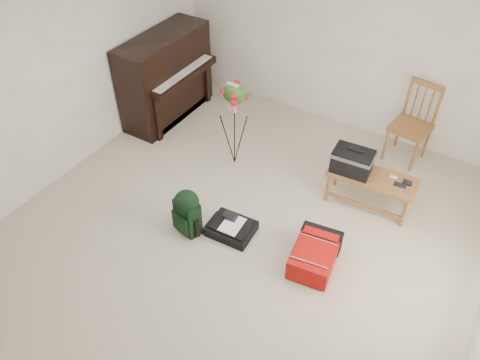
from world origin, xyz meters
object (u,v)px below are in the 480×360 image
Objects in this scene: black_duffel at (232,228)px; bench at (359,165)px; green_backpack at (187,210)px; red_suitcase at (316,252)px; piano at (167,79)px; flower_stand at (234,125)px; dining_chair at (412,124)px.

bench is at bearing 47.94° from black_duffel.
green_backpack is (-1.40, -1.45, -0.23)m from bench.
bench is at bearing 82.90° from red_suitcase.
red_suitcase is at bearing -24.84° from piano.
piano is at bearing 148.16° from green_backpack.
flower_stand is (-1.63, 0.96, 0.45)m from red_suitcase.
bench reaches higher than green_backpack.
dining_chair is (3.33, 0.84, -0.08)m from piano.
green_backpack is at bearing -47.13° from piano.
piano is at bearing 169.65° from bench.
piano is 1.44× the size of bench.
piano is 1.51m from flower_stand.
piano reaches higher than dining_chair.
dining_chair reaches higher than red_suitcase.
piano reaches higher than flower_stand.
flower_stand is (-1.89, -1.30, 0.08)m from dining_chair.
bench is at bearing 4.71° from flower_stand.
red_suitcase is at bearing 3.87° from black_duffel.
flower_stand is (-0.21, 1.32, 0.28)m from green_backpack.
black_duffel is 0.55m from green_backpack.
bench is 1.99× the size of black_duffel.
flower_stand reaches higher than dining_chair.
flower_stand is at bearing 114.43° from green_backpack.
red_suitcase is 1.19× the size of green_backpack.
dining_chair is 2.30m from flower_stand.
piano reaches higher than green_backpack.
flower_stand is (1.44, -0.46, -0.00)m from piano.
bench is 1.20m from dining_chair.
piano is 2.65m from black_duffel.
green_backpack is (-1.42, -0.36, 0.18)m from red_suitcase.
piano is 3.43m from dining_chair.
black_duffel is at bearing 179.63° from red_suitcase.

